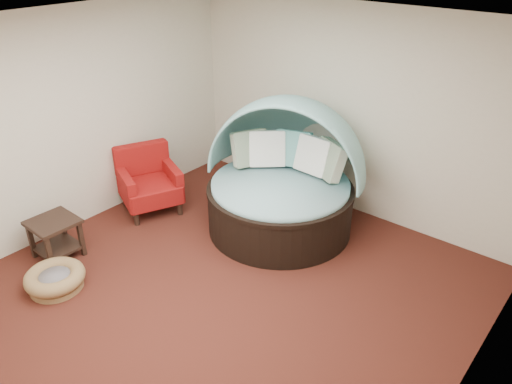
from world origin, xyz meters
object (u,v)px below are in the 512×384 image
Objects in this scene: pet_basket at (55,279)px; red_armchair at (149,182)px; canopy_daybed at (283,170)px; side_table at (55,233)px.

pet_basket is 0.79× the size of red_armchair.
canopy_daybed reaches higher than pet_basket.
canopy_daybed is 4.61× the size of side_table.
canopy_daybed is at bearing 54.50° from side_table.
pet_basket is (-1.14, -2.69, -0.69)m from canopy_daybed.
canopy_daybed reaches higher than side_table.
canopy_daybed is 3.00m from pet_basket.
canopy_daybed is 3.09× the size of pet_basket.
pet_basket is at bearing -49.15° from red_armchair.
red_armchair is 1.90× the size of side_table.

